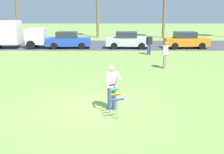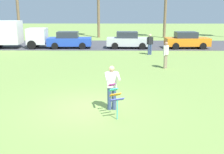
% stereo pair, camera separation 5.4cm
% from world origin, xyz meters
% --- Properties ---
extents(ground_plane, '(120.00, 120.00, 0.00)m').
position_xyz_m(ground_plane, '(0.00, 0.00, 0.00)').
color(ground_plane, olive).
extents(road_strip, '(120.00, 8.00, 0.01)m').
position_xyz_m(road_strip, '(0.00, 18.89, 0.01)').
color(road_strip, '#424247').
rests_on(road_strip, ground).
extents(person_kite_flyer, '(0.60, 0.70, 1.73)m').
position_xyz_m(person_kite_flyer, '(0.87, -0.24, 0.95)').
color(person_kite_flyer, '#384772').
rests_on(person_kite_flyer, ground).
extents(kite_held, '(0.59, 0.72, 1.20)m').
position_xyz_m(kite_held, '(1.00, -1.04, 0.82)').
color(kite_held, '#D83399').
rests_on(kite_held, ground).
extents(parked_truck_white_box, '(6.76, 2.27, 2.62)m').
position_xyz_m(parked_truck_white_box, '(-9.48, 16.50, 1.41)').
color(parked_truck_white_box, silver).
rests_on(parked_truck_white_box, ground).
extents(parked_car_blue, '(4.26, 1.95, 1.60)m').
position_xyz_m(parked_car_blue, '(-3.47, 16.49, 0.77)').
color(parked_car_blue, '#2347B7').
rests_on(parked_car_blue, ground).
extents(parked_car_silver, '(4.25, 1.94, 1.60)m').
position_xyz_m(parked_car_silver, '(2.28, 16.50, 0.77)').
color(parked_car_silver, silver).
rests_on(parked_car_silver, ground).
extents(parked_car_orange, '(4.26, 1.96, 1.60)m').
position_xyz_m(parked_car_orange, '(7.97, 16.49, 0.77)').
color(parked_car_orange, orange).
rests_on(parked_car_orange, ground).
extents(person_walker_near, '(0.55, 0.31, 1.73)m').
position_xyz_m(person_walker_near, '(3.91, 12.70, 0.93)').
color(person_walker_near, '#384772').
rests_on(person_walker_near, ground).
extents(person_walker_far, '(0.38, 0.49, 1.73)m').
position_xyz_m(person_walker_far, '(4.28, 7.32, 0.93)').
color(person_walker_far, gray).
rests_on(person_walker_far, ground).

